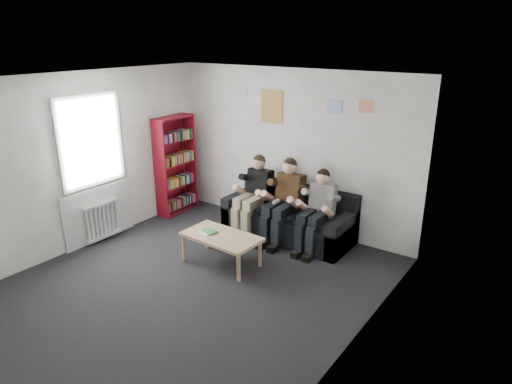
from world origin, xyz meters
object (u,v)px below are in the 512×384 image
Objects in this scene: person_right at (316,212)px; coffee_table at (221,239)px; person_left at (253,195)px; person_middle at (283,202)px; sofa at (289,219)px; bookshelf at (176,165)px.

coffee_table is at bearing -134.10° from person_right.
person_left is 0.97× the size of person_middle.
sofa is at bearing 88.50° from person_middle.
person_left is at bearing -4.29° from bookshelf.
person_middle is 0.60m from person_right.
person_middle is at bearing 172.90° from person_right.
person_right is (0.60, -0.20, 0.34)m from sofa.
person_middle is (0.30, 1.20, 0.27)m from coffee_table.
bookshelf reaches higher than person_right.
person_left is at bearing -161.64° from sofa.
person_middle is (0.00, -0.20, 0.37)m from sofa.
coffee_table is 1.52m from person_right.
person_left is (-0.60, -0.20, 0.36)m from sofa.
person_middle reaches higher than coffee_table.
person_right is at bearing -4.94° from bookshelf.
sofa is at bearing 154.29° from person_right.
person_right reaches higher than coffee_table.
bookshelf reaches higher than sofa.
sofa is 1.68× the size of person_right.
person_middle is at bearing 76.17° from coffee_table.
person_left reaches higher than person_right.
bookshelf is at bearing 150.34° from coffee_table.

